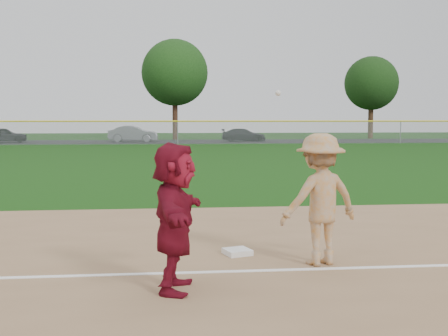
{
  "coord_description": "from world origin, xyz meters",
  "views": [
    {
      "loc": [
        -1.05,
        -8.55,
        2.18
      ],
      "look_at": [
        0.0,
        1.5,
        1.3
      ],
      "focal_mm": 45.0,
      "sensor_mm": 36.0,
      "label": 1
    }
  ],
  "objects": [
    {
      "name": "ground",
      "position": [
        0.0,
        0.0,
        0.0
      ],
      "size": [
        160.0,
        160.0,
        0.0
      ],
      "primitive_type": "plane",
      "color": "#123E0B",
      "rests_on": "ground"
    },
    {
      "name": "foul_line",
      "position": [
        0.0,
        -0.8,
        0.03
      ],
      "size": [
        60.0,
        0.1,
        0.01
      ],
      "primitive_type": "cube",
      "color": "white",
      "rests_on": "infield_dirt"
    },
    {
      "name": "parking_asphalt",
      "position": [
        0.0,
        46.0,
        0.01
      ],
      "size": [
        120.0,
        10.0,
        0.01
      ],
      "primitive_type": "cube",
      "color": "black",
      "rests_on": "ground"
    },
    {
      "name": "first_base",
      "position": [
        0.08,
        0.2,
        0.06
      ],
      "size": [
        0.49,
        0.49,
        0.09
      ],
      "primitive_type": "cube",
      "rotation": [
        0.0,
        0.0,
        0.31
      ],
      "color": "white",
      "rests_on": "infield_dirt"
    },
    {
      "name": "base_runner",
      "position": [
        -0.94,
        -1.58,
        0.96
      ],
      "size": [
        0.78,
        1.8,
        1.88
      ],
      "primitive_type": "imported",
      "rotation": [
        0.0,
        0.0,
        1.44
      ],
      "color": "maroon",
      "rests_on": "infield_dirt"
    },
    {
      "name": "car_left",
      "position": [
        -15.86,
        44.83,
        0.72
      ],
      "size": [
        4.45,
        2.69,
        1.42
      ],
      "primitive_type": "imported",
      "rotation": [
        0.0,
        0.0,
        1.83
      ],
      "color": "black",
      "rests_on": "parking_asphalt"
    },
    {
      "name": "car_mid",
      "position": [
        -4.11,
        45.68,
        0.78
      ],
      "size": [
        4.71,
        1.78,
        1.53
      ],
      "primitive_type": "imported",
      "rotation": [
        0.0,
        0.0,
        1.54
      ],
      "color": "slate",
      "rests_on": "parking_asphalt"
    },
    {
      "name": "car_right",
      "position": [
        6.53,
        45.54,
        0.63
      ],
      "size": [
        4.46,
        2.18,
        1.25
      ],
      "primitive_type": "imported",
      "rotation": [
        0.0,
        0.0,
        1.47
      ],
      "color": "black",
      "rests_on": "parking_asphalt"
    },
    {
      "name": "first_base_play",
      "position": [
        1.23,
        -0.49,
        1.0
      ],
      "size": [
        1.42,
        1.07,
        2.6
      ],
      "color": "#9B9B9D",
      "rests_on": "infield_dirt"
    },
    {
      "name": "outfield_fence",
      "position": [
        0.0,
        40.0,
        1.96
      ],
      "size": [
        110.0,
        0.12,
        110.0
      ],
      "color": "#999EA0",
      "rests_on": "ground"
    },
    {
      "name": "tree_2",
      "position": [
        0.0,
        51.5,
        7.06
      ],
      "size": [
        7.0,
        7.0,
        10.58
      ],
      "color": "#351E13",
      "rests_on": "ground"
    },
    {
      "name": "tree_3",
      "position": [
        22.0,
        52.8,
        6.16
      ],
      "size": [
        6.0,
        6.0,
        9.19
      ],
      "color": "#362113",
      "rests_on": "ground"
    }
  ]
}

